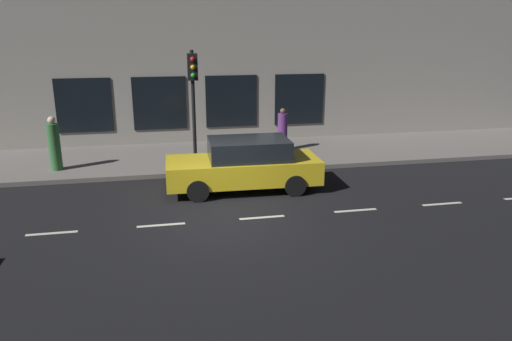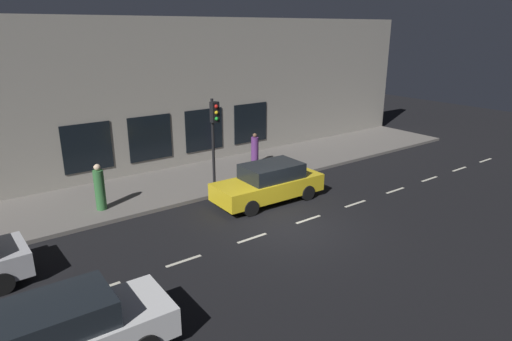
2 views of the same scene
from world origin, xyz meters
TOP-DOWN VIEW (x-y plane):
  - ground_plane at (0.00, 0.00)m, footprint 60.00×60.00m
  - sidewalk at (6.25, 0.00)m, footprint 4.50×32.00m
  - building_facade at (8.80, 0.00)m, footprint 0.65×32.00m
  - lane_centre_line at (0.00, -1.00)m, footprint 0.12×27.20m
  - traffic_light at (4.35, 0.38)m, footprint 0.47×0.32m
  - parked_car_0 at (-2.47, 8.21)m, footprint 1.89×4.42m
  - parked_car_1 at (2.35, -0.95)m, footprint 1.97×4.63m
  - pedestrian_0 at (5.22, 5.01)m, footprint 0.55×0.55m
  - pedestrian_1 at (6.34, -3.15)m, footprint 0.43×0.43m

SIDE VIEW (x-z plane):
  - ground_plane at x=0.00m, z-range 0.00..0.00m
  - lane_centre_line at x=0.00m, z-range 0.00..0.01m
  - sidewalk at x=6.25m, z-range 0.00..0.15m
  - parked_car_0 at x=-2.47m, z-range 0.00..1.58m
  - parked_car_1 at x=2.35m, z-range 0.00..1.58m
  - pedestrian_1 at x=6.34m, z-range 0.08..1.74m
  - pedestrian_0 at x=5.22m, z-range 0.08..1.90m
  - traffic_light at x=4.35m, z-range 0.99..4.94m
  - building_facade at x=8.80m, z-range -0.01..7.33m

